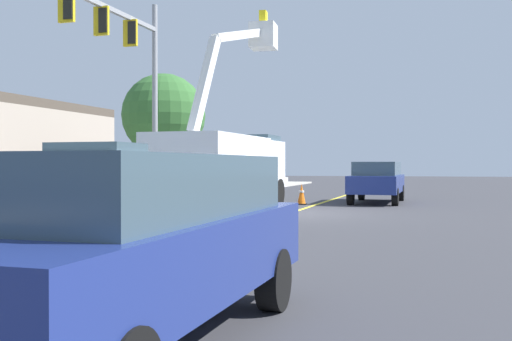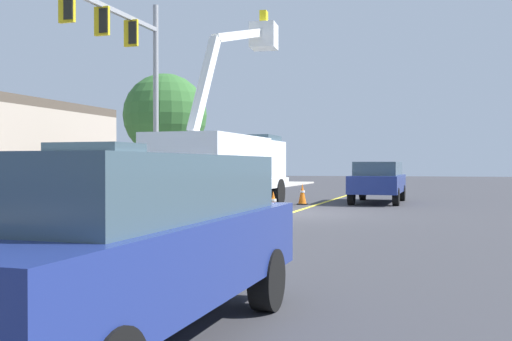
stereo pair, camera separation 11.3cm
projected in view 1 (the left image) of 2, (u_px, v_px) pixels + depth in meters
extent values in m
plane|color=#38383D|center=(290.00, 213.00, 19.44)|extent=(120.00, 120.00, 0.00)
cube|color=#B2ADA3|center=(89.00, 206.00, 21.70)|extent=(60.09, 8.74, 0.12)
cube|color=yellow|center=(290.00, 213.00, 19.44)|extent=(49.83, 4.46, 0.01)
cube|color=white|center=(222.00, 185.00, 20.15)|extent=(8.38, 3.20, 0.36)
cube|color=white|center=(246.00, 162.00, 22.65)|extent=(2.82, 2.57, 1.60)
cube|color=#384C56|center=(248.00, 144.00, 22.83)|extent=(1.98, 2.25, 0.64)
cube|color=white|center=(211.00, 164.00, 19.21)|extent=(5.44, 2.94, 1.80)
cube|color=white|center=(204.00, 84.00, 18.29)|extent=(1.48, 0.71, 3.10)
cube|color=white|center=(241.00, 35.00, 20.11)|extent=(3.05, 1.22, 1.04)
cube|color=white|center=(263.00, 36.00, 21.42)|extent=(0.90, 0.90, 0.90)
cube|color=yellow|center=(263.00, 20.00, 21.41)|extent=(0.36, 0.24, 0.60)
cylinder|color=black|center=(221.00, 192.00, 23.23)|extent=(1.07, 0.43, 1.04)
cylinder|color=black|center=(277.00, 193.00, 22.56)|extent=(1.07, 0.43, 1.04)
cylinder|color=black|center=(173.00, 198.00, 19.09)|extent=(1.07, 0.43, 1.04)
cylinder|color=black|center=(239.00, 199.00, 18.41)|extent=(1.07, 0.43, 1.04)
cylinder|color=black|center=(154.00, 200.00, 17.83)|extent=(1.07, 0.43, 1.04)
cylinder|color=black|center=(224.00, 202.00, 17.16)|extent=(1.07, 0.43, 1.04)
cube|color=silver|center=(56.00, 208.00, 11.53)|extent=(5.76, 2.57, 0.30)
cube|color=silver|center=(92.00, 178.00, 12.70)|extent=(2.17, 2.10, 1.10)
cube|color=#384C56|center=(97.00, 156.00, 12.88)|extent=(1.49, 1.87, 0.56)
cube|color=silver|center=(20.00, 190.00, 10.56)|extent=(3.53, 2.38, 1.10)
cylinder|color=black|center=(71.00, 216.00, 13.58)|extent=(0.86, 0.37, 0.84)
cylinder|color=black|center=(146.00, 218.00, 13.01)|extent=(0.86, 0.37, 0.84)
cylinder|color=black|center=(35.00, 239.00, 9.48)|extent=(0.86, 0.37, 0.84)
cube|color=navy|center=(377.00, 184.00, 24.71)|extent=(4.95, 2.31, 0.70)
cube|color=#384C56|center=(378.00, 169.00, 24.84)|extent=(3.59, 1.96, 0.60)
cylinder|color=black|center=(395.00, 197.00, 22.90)|extent=(0.70, 0.30, 0.68)
cylinder|color=black|center=(351.00, 196.00, 23.41)|extent=(0.70, 0.30, 0.68)
cylinder|color=black|center=(401.00, 193.00, 26.01)|extent=(0.70, 0.30, 0.68)
cylinder|color=black|center=(361.00, 192.00, 26.53)|extent=(0.70, 0.30, 0.68)
cube|color=navy|center=(129.00, 257.00, 5.24)|extent=(4.95, 2.31, 0.70)
cube|color=#384C56|center=(138.00, 188.00, 5.38)|extent=(3.59, 1.96, 0.60)
cylinder|color=black|center=(274.00, 280.00, 6.55)|extent=(0.70, 0.30, 0.68)
cylinder|color=black|center=(134.00, 271.00, 7.06)|extent=(0.70, 0.30, 0.68)
cube|color=black|center=(63.00, 272.00, 8.75)|extent=(0.40, 0.40, 0.04)
cone|color=orange|center=(63.00, 248.00, 8.75)|extent=(0.32, 0.32, 0.69)
cylinder|color=white|center=(63.00, 243.00, 8.75)|extent=(0.20, 0.20, 0.08)
cube|color=black|center=(185.00, 236.00, 13.12)|extent=(0.40, 0.40, 0.04)
cone|color=orange|center=(185.00, 217.00, 13.12)|extent=(0.32, 0.32, 0.79)
cylinder|color=white|center=(185.00, 214.00, 13.12)|extent=(0.20, 0.20, 0.08)
cube|color=black|center=(273.00, 214.00, 18.84)|extent=(0.40, 0.40, 0.04)
cone|color=orange|center=(273.00, 202.00, 18.84)|extent=(0.32, 0.32, 0.71)
cylinder|color=white|center=(273.00, 200.00, 18.84)|extent=(0.20, 0.20, 0.08)
cube|color=black|center=(302.00, 204.00, 23.59)|extent=(0.40, 0.40, 0.04)
cone|color=orange|center=(302.00, 193.00, 23.58)|extent=(0.32, 0.32, 0.80)
cylinder|color=white|center=(302.00, 191.00, 23.58)|extent=(0.20, 0.20, 0.08)
cylinder|color=gray|center=(155.00, 104.00, 24.47)|extent=(0.22, 0.22, 8.11)
cube|color=gray|center=(109.00, 9.00, 21.10)|extent=(6.99, 0.76, 0.16)
cube|color=gold|center=(130.00, 33.00, 22.54)|extent=(0.17, 0.57, 1.00)
cube|color=black|center=(133.00, 33.00, 22.51)|extent=(0.23, 0.34, 0.84)
cube|color=gold|center=(101.00, 21.00, 20.63)|extent=(0.17, 0.57, 1.00)
cube|color=black|center=(104.00, 21.00, 20.60)|extent=(0.23, 0.34, 0.84)
cube|color=gold|center=(66.00, 6.00, 18.72)|extent=(0.17, 0.57, 1.00)
cube|color=black|center=(69.00, 6.00, 18.69)|extent=(0.23, 0.34, 0.84)
cylinder|color=brown|center=(164.00, 170.00, 29.95)|extent=(0.32, 0.32, 2.58)
sphere|color=#33662D|center=(164.00, 115.00, 29.91)|extent=(4.18, 4.18, 4.18)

